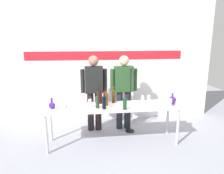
{
  "coord_description": "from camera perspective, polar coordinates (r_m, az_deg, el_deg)",
  "views": [
    {
      "loc": [
        -0.51,
        -3.73,
        2.02
      ],
      "look_at": [
        0.0,
        0.15,
        1.11
      ],
      "focal_mm": 33.09,
      "sensor_mm": 36.0,
      "label": 1
    }
  ],
  "objects": [
    {
      "name": "decanter_blue_right",
      "position": [
        4.25,
        16.29,
        -3.44
      ],
      "size": [
        0.15,
        0.15,
        0.22
      ],
      "color": "#482185",
      "rests_on": "display_table"
    },
    {
      "name": "wine_glass_right_0",
      "position": [
        4.2,
        10.15,
        -2.92
      ],
      "size": [
        0.06,
        0.06,
        0.15
      ],
      "color": "white",
      "rests_on": "display_table"
    },
    {
      "name": "wine_bottle_4",
      "position": [
        4.09,
        -3.28,
        -2.89
      ],
      "size": [
        0.07,
        0.07,
        0.28
      ],
      "color": "#36080F",
      "rests_on": "display_table"
    },
    {
      "name": "presenter_left",
      "position": [
        4.52,
        -4.99,
        -0.51
      ],
      "size": [
        0.57,
        0.22,
        1.68
      ],
      "color": "black",
      "rests_on": "ground"
    },
    {
      "name": "wine_bottle_0",
      "position": [
        3.76,
        -2.19,
        -4.11
      ],
      "size": [
        0.07,
        0.07,
        0.31
      ],
      "color": "black",
      "rests_on": "display_table"
    },
    {
      "name": "display_table",
      "position": [
        3.99,
        0.28,
        -6.06
      ],
      "size": [
        2.57,
        0.59,
        0.77
      ],
      "color": "white",
      "rests_on": "ground"
    },
    {
      "name": "decanter_blue_left",
      "position": [
        3.95,
        -16.26,
        -4.84
      ],
      "size": [
        0.12,
        0.12,
        0.21
      ],
      "color": "#4C1F95",
      "rests_on": "display_table"
    },
    {
      "name": "wine_glass_right_3",
      "position": [
        4.1,
        8.47,
        -3.09
      ],
      "size": [
        0.06,
        0.06,
        0.16
      ],
      "color": "white",
      "rests_on": "display_table"
    },
    {
      "name": "wine_bottle_2",
      "position": [
        4.08,
        -1.85,
        -2.66
      ],
      "size": [
        0.08,
        0.08,
        0.31
      ],
      "color": "black",
      "rests_on": "display_table"
    },
    {
      "name": "ground_plane",
      "position": [
        4.27,
        0.27,
        -15.05
      ],
      "size": [
        10.0,
        10.0,
        0.0
      ],
      "primitive_type": "plane",
      "color": "#9B9FAC"
    },
    {
      "name": "microphone_stand",
      "position": [
        4.56,
        5.05,
        -6.71
      ],
      "size": [
        0.2,
        0.2,
        1.44
      ],
      "color": "black",
      "rests_on": "ground"
    },
    {
      "name": "wine_glass_left_1",
      "position": [
        3.69,
        -12.73,
        -5.27
      ],
      "size": [
        0.07,
        0.07,
        0.15
      ],
      "color": "white",
      "rests_on": "display_table"
    },
    {
      "name": "wine_bottle_5",
      "position": [
        3.95,
        -1.6,
        -3.23
      ],
      "size": [
        0.07,
        0.07,
        0.31
      ],
      "color": "#53340D",
      "rests_on": "display_table"
    },
    {
      "name": "wine_bottle_1",
      "position": [
        3.74,
        3.55,
        -4.39
      ],
      "size": [
        0.08,
        0.08,
        0.29
      ],
      "color": "#174020",
      "rests_on": "display_table"
    },
    {
      "name": "wine_glass_left_2",
      "position": [
        3.86,
        -6.06,
        -4.07
      ],
      "size": [
        0.06,
        0.06,
        0.16
      ],
      "color": "white",
      "rests_on": "display_table"
    },
    {
      "name": "presenter_right",
      "position": [
        4.59,
        3.25,
        -0.21
      ],
      "size": [
        0.6,
        0.22,
        1.67
      ],
      "color": "black",
      "rests_on": "ground"
    },
    {
      "name": "wine_bottle_6",
      "position": [
        4.14,
        0.43,
        -2.45
      ],
      "size": [
        0.07,
        0.07,
        0.33
      ],
      "color": "#472E0E",
      "rests_on": "display_table"
    },
    {
      "name": "wine_glass_right_2",
      "position": [
        3.8,
        7.11,
        -4.53
      ],
      "size": [
        0.06,
        0.06,
        0.15
      ],
      "color": "white",
      "rests_on": "display_table"
    },
    {
      "name": "wine_bottle_3",
      "position": [
        3.82,
        -4.05,
        -3.94
      ],
      "size": [
        0.07,
        0.07,
        0.31
      ],
      "color": "#203720",
      "rests_on": "display_table"
    },
    {
      "name": "wine_glass_left_0",
      "position": [
        3.94,
        -9.31,
        -3.94
      ],
      "size": [
        0.06,
        0.06,
        0.15
      ],
      "color": "white",
      "rests_on": "display_table"
    },
    {
      "name": "back_wall",
      "position": [
        5.09,
        -1.73,
        7.29
      ],
      "size": [
        5.41,
        0.11,
        3.0
      ],
      "color": "white",
      "rests_on": "ground"
    },
    {
      "name": "wine_glass_right_1",
      "position": [
        4.02,
        15.77,
        -3.84
      ],
      "size": [
        0.07,
        0.07,
        0.16
      ],
      "color": "white",
      "rests_on": "display_table"
    }
  ]
}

